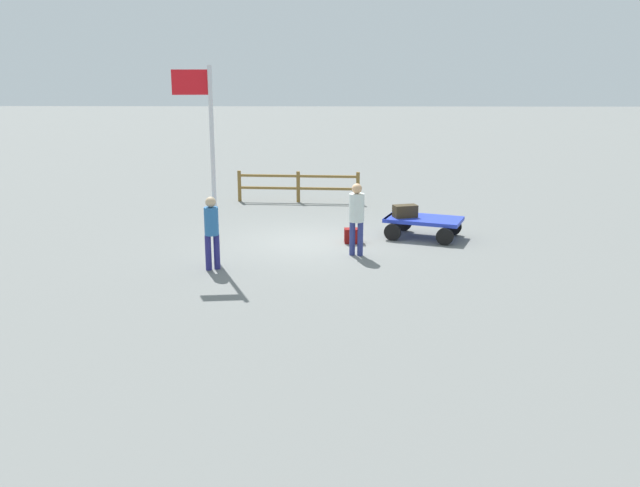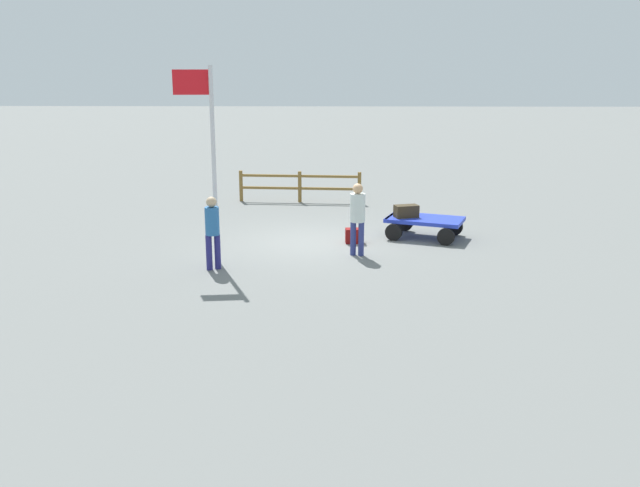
{
  "view_description": "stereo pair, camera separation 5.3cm",
  "coord_description": "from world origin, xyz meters",
  "px_view_note": "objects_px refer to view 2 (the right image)",
  "views": [
    {
      "loc": [
        -0.47,
        17.83,
        4.57
      ],
      "look_at": [
        -0.3,
        6.0,
        1.51
      ],
      "focal_mm": 39.31,
      "sensor_mm": 36.0,
      "label": 1
    },
    {
      "loc": [
        -0.52,
        17.83,
        4.57
      ],
      "look_at": [
        -0.3,
        6.0,
        1.51
      ],
      "focal_mm": 39.31,
      "sensor_mm": 36.0,
      "label": 2
    }
  ],
  "objects_px": {
    "worker_trailing": "(212,228)",
    "luggage_cart": "(424,222)",
    "flagpole": "(209,148)",
    "worker_lead": "(357,213)",
    "suitcase_olive": "(406,211)",
    "suitcase_tan": "(354,236)"
  },
  "relations": [
    {
      "from": "worker_trailing",
      "to": "luggage_cart",
      "type": "bearing_deg",
      "value": -149.09
    },
    {
      "from": "luggage_cart",
      "to": "flagpole",
      "type": "xyz_separation_m",
      "value": [
        5.28,
        2.51,
        2.27
      ]
    },
    {
      "from": "worker_trailing",
      "to": "worker_lead",
      "type": "bearing_deg",
      "value": -159.13
    },
    {
      "from": "luggage_cart",
      "to": "worker_lead",
      "type": "height_order",
      "value": "worker_lead"
    },
    {
      "from": "flagpole",
      "to": "worker_lead",
      "type": "bearing_deg",
      "value": -168.75
    },
    {
      "from": "suitcase_olive",
      "to": "worker_lead",
      "type": "relative_size",
      "value": 0.39
    },
    {
      "from": "suitcase_tan",
      "to": "worker_lead",
      "type": "height_order",
      "value": "worker_lead"
    },
    {
      "from": "luggage_cart",
      "to": "worker_trailing",
      "type": "bearing_deg",
      "value": 30.91
    },
    {
      "from": "suitcase_tan",
      "to": "flagpole",
      "type": "xyz_separation_m",
      "value": [
        3.39,
        1.89,
        2.5
      ]
    },
    {
      "from": "luggage_cart",
      "to": "worker_trailing",
      "type": "xyz_separation_m",
      "value": [
        5.16,
        3.09,
        0.55
      ]
    },
    {
      "from": "suitcase_tan",
      "to": "flagpole",
      "type": "distance_m",
      "value": 4.62
    },
    {
      "from": "suitcase_olive",
      "to": "worker_trailing",
      "type": "xyz_separation_m",
      "value": [
        4.69,
        3.15,
        0.26
      ]
    },
    {
      "from": "suitcase_tan",
      "to": "worker_lead",
      "type": "bearing_deg",
      "value": 91.57
    },
    {
      "from": "suitcase_tan",
      "to": "worker_trailing",
      "type": "distance_m",
      "value": 4.18
    },
    {
      "from": "worker_trailing",
      "to": "flagpole",
      "type": "height_order",
      "value": "flagpole"
    },
    {
      "from": "luggage_cart",
      "to": "worker_lead",
      "type": "relative_size",
      "value": 1.27
    },
    {
      "from": "suitcase_olive",
      "to": "flagpole",
      "type": "distance_m",
      "value": 5.79
    },
    {
      "from": "suitcase_tan",
      "to": "worker_lead",
      "type": "xyz_separation_m",
      "value": [
        -0.03,
        1.21,
        0.87
      ]
    },
    {
      "from": "suitcase_tan",
      "to": "flagpole",
      "type": "relative_size",
      "value": 0.1
    },
    {
      "from": "suitcase_olive",
      "to": "worker_trailing",
      "type": "distance_m",
      "value": 5.65
    },
    {
      "from": "flagpole",
      "to": "suitcase_tan",
      "type": "bearing_deg",
      "value": -150.79
    },
    {
      "from": "worker_trailing",
      "to": "suitcase_olive",
      "type": "bearing_deg",
      "value": -146.11
    }
  ]
}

